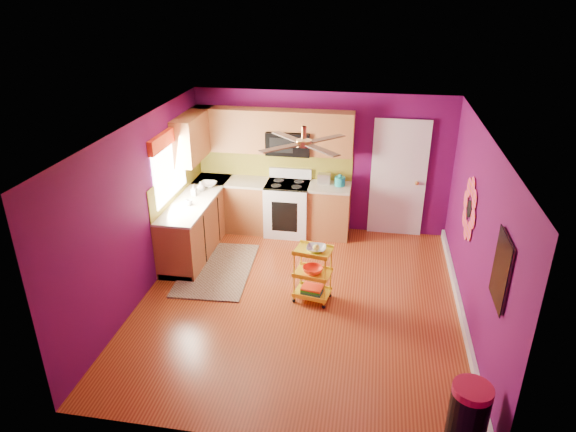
# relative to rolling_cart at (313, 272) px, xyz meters

# --- Properties ---
(ground) EXTENTS (5.00, 5.00, 0.00)m
(ground) POSITION_rel_rolling_cart_xyz_m (-0.17, -0.07, -0.46)
(ground) COLOR maroon
(ground) RESTS_ON ground
(room_envelope) EXTENTS (4.54, 5.04, 2.52)m
(room_envelope) POSITION_rel_rolling_cart_xyz_m (-0.15, -0.07, 1.17)
(room_envelope) COLOR #560949
(room_envelope) RESTS_ON ground
(lower_cabinets) EXTENTS (2.81, 2.31, 0.94)m
(lower_cabinets) POSITION_rel_rolling_cart_xyz_m (-1.52, 1.75, -0.03)
(lower_cabinets) COLOR brown
(lower_cabinets) RESTS_ON ground
(electric_range) EXTENTS (0.76, 0.66, 1.13)m
(electric_range) POSITION_rel_rolling_cart_xyz_m (-0.72, 2.10, 0.02)
(electric_range) COLOR white
(electric_range) RESTS_ON ground
(upper_cabinetry) EXTENTS (2.80, 2.30, 1.26)m
(upper_cabinetry) POSITION_rel_rolling_cart_xyz_m (-1.42, 2.10, 1.34)
(upper_cabinetry) COLOR brown
(upper_cabinetry) RESTS_ON ground
(left_window) EXTENTS (0.08, 1.35, 1.08)m
(left_window) POSITION_rel_rolling_cart_xyz_m (-2.39, 0.98, 1.27)
(left_window) COLOR white
(left_window) RESTS_ON ground
(panel_door) EXTENTS (0.95, 0.11, 2.15)m
(panel_door) POSITION_rel_rolling_cart_xyz_m (1.18, 2.40, 0.56)
(panel_door) COLOR white
(panel_door) RESTS_ON ground
(right_wall_art) EXTENTS (0.04, 2.74, 1.04)m
(right_wall_art) POSITION_rel_rolling_cart_xyz_m (2.05, -0.41, 0.98)
(right_wall_art) COLOR black
(right_wall_art) RESTS_ON ground
(ceiling_fan) EXTENTS (1.01, 1.01, 0.26)m
(ceiling_fan) POSITION_rel_rolling_cart_xyz_m (-0.17, 0.13, 1.83)
(ceiling_fan) COLOR #BF8C3F
(ceiling_fan) RESTS_ON ground
(shag_rug) EXTENTS (1.16, 1.79, 0.02)m
(shag_rug) POSITION_rel_rolling_cart_xyz_m (-1.60, 0.57, -0.45)
(shag_rug) COLOR black
(shag_rug) RESTS_ON ground
(rolling_cart) EXTENTS (0.55, 0.44, 0.90)m
(rolling_cart) POSITION_rel_rolling_cart_xyz_m (0.00, 0.00, 0.00)
(rolling_cart) COLOR yellow
(rolling_cart) RESTS_ON ground
(trash_can) EXTENTS (0.48, 0.49, 0.73)m
(trash_can) POSITION_rel_rolling_cart_xyz_m (1.79, -2.27, -0.10)
(trash_can) COLOR black
(trash_can) RESTS_ON ground
(teal_kettle) EXTENTS (0.18, 0.18, 0.21)m
(teal_kettle) POSITION_rel_rolling_cart_xyz_m (0.18, 2.17, 0.56)
(teal_kettle) COLOR teal
(teal_kettle) RESTS_ON lower_cabinets
(toaster) EXTENTS (0.22, 0.15, 0.18)m
(toaster) POSITION_rel_rolling_cart_xyz_m (-0.10, 2.23, 0.57)
(toaster) COLOR beige
(toaster) RESTS_ON lower_cabinets
(soap_bottle_a) EXTENTS (0.08, 0.08, 0.18)m
(soap_bottle_a) POSITION_rel_rolling_cart_xyz_m (-2.16, 1.30, 0.57)
(soap_bottle_a) COLOR #EA3F72
(soap_bottle_a) RESTS_ON lower_cabinets
(soap_bottle_b) EXTENTS (0.13, 0.13, 0.17)m
(soap_bottle_b) POSITION_rel_rolling_cart_xyz_m (-2.11, 1.53, 0.56)
(soap_bottle_b) COLOR white
(soap_bottle_b) RESTS_ON lower_cabinets
(counter_dish) EXTENTS (0.29, 0.29, 0.07)m
(counter_dish) POSITION_rel_rolling_cart_xyz_m (-2.06, 1.74, 0.51)
(counter_dish) COLOR white
(counter_dish) RESTS_ON lower_cabinets
(counter_cup) EXTENTS (0.11, 0.11, 0.09)m
(counter_cup) POSITION_rel_rolling_cart_xyz_m (-2.10, 0.91, 0.52)
(counter_cup) COLOR white
(counter_cup) RESTS_ON lower_cabinets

